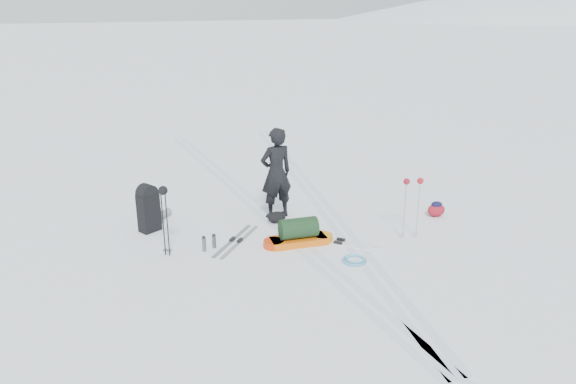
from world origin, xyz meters
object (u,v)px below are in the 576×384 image
Objects in this scene: expedition_rucksack at (150,208)px; ski_poles_black at (164,199)px; skier at (276,173)px; pulk_sled at (298,234)px.

ski_poles_black is (0.11, -1.34, 0.64)m from expedition_rucksack.
expedition_rucksack is at bearing -12.85° from skier.
skier is at bearing -33.69° from expedition_rucksack.
pulk_sled is (-0.08, -1.50, -0.78)m from skier.
skier is 2.70m from expedition_rucksack.
expedition_rucksack is (-2.63, 0.24, -0.52)m from skier.
pulk_sled is 1.38× the size of expedition_rucksack.
ski_poles_black is at bearing 15.99° from skier.
expedition_rucksack is 1.49m from ski_poles_black.
expedition_rucksack is 0.76× the size of ski_poles_black.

